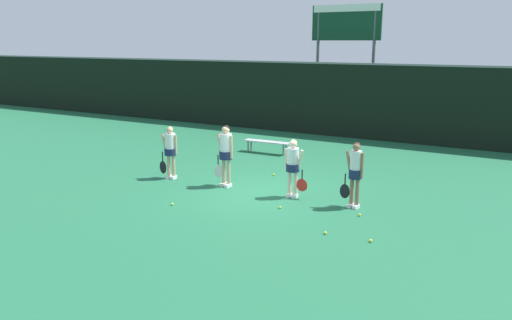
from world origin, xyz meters
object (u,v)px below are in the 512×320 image
(player_3, at_px, (355,170))
(tennis_ball_0, at_px, (172,204))
(bench_courtside, at_px, (267,143))
(tennis_ball_3, at_px, (325,233))
(tennis_ball_2, at_px, (371,241))
(tennis_ball_4, at_px, (280,207))
(scoreboard, at_px, (346,34))
(player_2, at_px, (293,164))
(tennis_ball_5, at_px, (360,215))
(player_1, at_px, (226,150))
(player_0, at_px, (170,148))
(tennis_ball_1, at_px, (274,175))

(player_3, distance_m, tennis_ball_0, 4.77)
(player_3, xyz_separation_m, tennis_ball_0, (-4.16, -2.14, -0.95))
(bench_courtside, height_order, tennis_ball_3, bench_courtside)
(tennis_ball_2, relative_size, tennis_ball_4, 1.08)
(scoreboard, bearing_deg, tennis_ball_2, -67.79)
(tennis_ball_0, bearing_deg, bench_courtside, 96.68)
(player_2, distance_m, tennis_ball_3, 2.90)
(bench_courtside, distance_m, tennis_ball_4, 6.50)
(player_2, height_order, tennis_ball_3, player_2)
(player_2, distance_m, tennis_ball_0, 3.38)
(tennis_ball_0, relative_size, tennis_ball_5, 0.99)
(scoreboard, relative_size, tennis_ball_3, 85.69)
(player_2, distance_m, tennis_ball_4, 1.39)
(bench_courtside, bearing_deg, scoreboard, 80.75)
(tennis_ball_2, bearing_deg, player_2, 143.61)
(tennis_ball_2, bearing_deg, player_3, 117.50)
(scoreboard, bearing_deg, tennis_ball_4, -77.75)
(player_1, bearing_deg, tennis_ball_0, -89.38)
(player_0, height_order, player_1, player_1)
(tennis_ball_3, bearing_deg, tennis_ball_4, 147.24)
(scoreboard, xyz_separation_m, bench_courtside, (-0.80, -6.15, -4.06))
(scoreboard, relative_size, player_0, 3.55)
(scoreboard, relative_size, tennis_ball_4, 87.83)
(bench_courtside, xyz_separation_m, tennis_ball_1, (1.75, -2.81, -0.36))
(player_2, height_order, tennis_ball_2, player_2)
(player_1, bearing_deg, tennis_ball_5, -0.45)
(player_2, bearing_deg, player_1, 177.10)
(player_1, bearing_deg, bench_courtside, 110.75)
(player_1, height_order, player_2, player_1)
(player_0, relative_size, tennis_ball_0, 24.36)
(player_3, relative_size, tennis_ball_0, 25.46)
(player_2, bearing_deg, tennis_ball_4, -85.46)
(player_3, bearing_deg, tennis_ball_4, -139.25)
(scoreboard, relative_size, player_2, 3.60)
(tennis_ball_5, bearing_deg, tennis_ball_3, -101.26)
(bench_courtside, distance_m, player_1, 4.70)
(player_0, xyz_separation_m, player_3, (5.85, 0.06, 0.03))
(player_2, relative_size, player_3, 0.94)
(scoreboard, bearing_deg, bench_courtside, -97.37)
(player_2, relative_size, tennis_ball_5, 23.73)
(scoreboard, xyz_separation_m, tennis_ball_3, (4.19, -12.78, -4.42))
(bench_courtside, distance_m, tennis_ball_2, 8.91)
(player_0, bearing_deg, bench_courtside, 71.52)
(player_1, relative_size, tennis_ball_4, 27.58)
(tennis_ball_0, bearing_deg, tennis_ball_2, 1.31)
(player_1, bearing_deg, tennis_ball_1, 75.65)
(bench_courtside, xyz_separation_m, tennis_ball_0, (0.79, -6.70, -0.36))
(player_2, bearing_deg, player_0, 178.39)
(player_0, xyz_separation_m, tennis_ball_1, (2.66, 1.81, -0.92))
(player_1, distance_m, player_3, 3.89)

